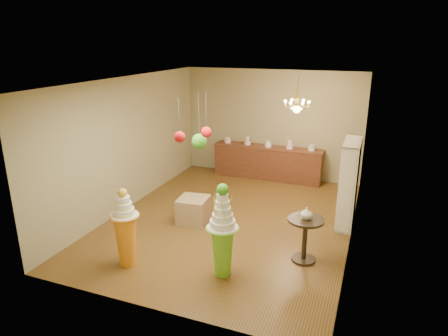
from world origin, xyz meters
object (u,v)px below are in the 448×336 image
(sideboard, at_px, (268,162))
(pedestal_orange, at_px, (126,234))
(pedestal_green, at_px, (223,239))
(round_table, at_px, (305,234))

(sideboard, bearing_deg, pedestal_orange, -101.33)
(pedestal_green, distance_m, pedestal_orange, 1.69)
(pedestal_green, bearing_deg, round_table, 38.21)
(round_table, bearing_deg, sideboard, 113.67)
(sideboard, bearing_deg, round_table, -66.33)
(pedestal_green, height_order, pedestal_orange, pedestal_green)
(pedestal_orange, bearing_deg, sideboard, 78.67)
(pedestal_orange, distance_m, sideboard, 5.42)
(pedestal_green, xyz_separation_m, sideboard, (-0.60, 5.01, -0.19))
(pedestal_green, relative_size, round_table, 1.99)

